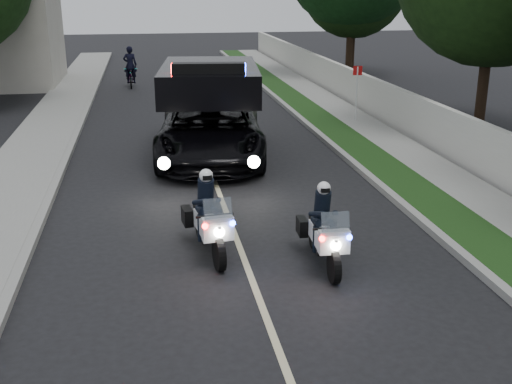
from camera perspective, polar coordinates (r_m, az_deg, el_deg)
The scene contains 17 objects.
ground at distance 9.76m, azimuth 1.35°, elevation -12.40°, with size 120.00×120.00×0.00m, color black.
curb_right at distance 19.73m, azimuth 7.39°, elevation 3.83°, with size 0.20×60.00×0.15m, color gray.
grass_verge at distance 19.94m, azimuth 9.31°, elevation 3.91°, with size 1.20×60.00×0.16m, color #193814.
sidewalk_right at distance 20.40m, azimuth 12.78°, elevation 4.02°, with size 1.40×60.00×0.16m, color gray.
property_wall at distance 20.65m, azimuth 15.49°, elevation 5.90°, with size 0.22×60.00×1.50m, color beige.
curb_left at distance 19.02m, azimuth -16.97°, elevation 2.62°, with size 0.20×60.00×0.15m, color gray.
sidewalk_left at distance 19.19m, azimuth -20.23°, elevation 2.42°, with size 2.00×60.00×0.16m, color gray.
lane_marking at distance 18.96m, azimuth -4.57°, elevation 3.10°, with size 0.12×50.00×0.01m, color #BFB78C.
police_moto_left at distance 12.36m, azimuth -4.25°, elevation -5.47°, with size 0.69×1.96×1.66m, color silver, non-canonical shape.
police_moto_right at distance 11.93m, azimuth 6.09°, elevation -6.46°, with size 0.65×1.85×1.58m, color white, non-canonical shape.
police_suv at distance 19.04m, azimuth -4.08°, elevation 3.17°, with size 3.02×6.53×3.18m, color black.
bicycle at distance 32.78m, azimuth -11.24°, elevation 9.33°, with size 0.67×1.91×1.00m, color black.
cyclist at distance 32.78m, azimuth -11.24°, elevation 9.33°, with size 0.66×0.44×1.84m, color black.
sign_post at distance 23.97m, azimuth 8.98°, elevation 6.18°, with size 0.34×0.34×2.20m, color #B90D14, non-canonical shape.
tree_right_c at distance 23.22m, azimuth 19.46°, elevation 4.95°, with size 6.44×6.44×10.74m, color #193510, non-canonical shape.
tree_right_d at distance 35.63m, azimuth 8.35°, elevation 10.19°, with size 7.35×7.35×12.26m, color #133A15, non-canonical shape.
tree_right_e at distance 36.28m, azimuth 8.53°, elevation 10.32°, with size 5.83×5.83×9.71m, color #183511, non-canonical shape.
Camera 1 is at (-1.67, -8.21, 5.00)m, focal length 44.04 mm.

